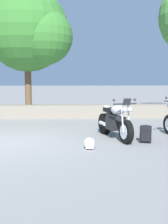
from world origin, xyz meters
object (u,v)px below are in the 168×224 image
object	(u,v)px
motorcycle_silver_centre	(115,121)
rider_backpack	(146,134)
rider_helmet	(90,143)
leafy_tree_mid_left	(31,31)

from	to	relation	value
motorcycle_silver_centre	rider_backpack	size ratio (longest dim) A/B	4.31
rider_backpack	motorcycle_silver_centre	bearing A→B (deg)	141.69
motorcycle_silver_centre	rider_backpack	distance (m)	0.96
rider_backpack	rider_helmet	world-z (taller)	rider_backpack
rider_backpack	leafy_tree_mid_left	xyz separation A→B (m)	(-3.62, 5.05, 3.39)
motorcycle_silver_centre	leafy_tree_mid_left	distance (m)	6.19
motorcycle_silver_centre	leafy_tree_mid_left	world-z (taller)	leafy_tree_mid_left
rider_backpack	rider_helmet	bearing A→B (deg)	-157.72
rider_backpack	leafy_tree_mid_left	bearing A→B (deg)	125.66
rider_helmet	leafy_tree_mid_left	bearing A→B (deg)	110.34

